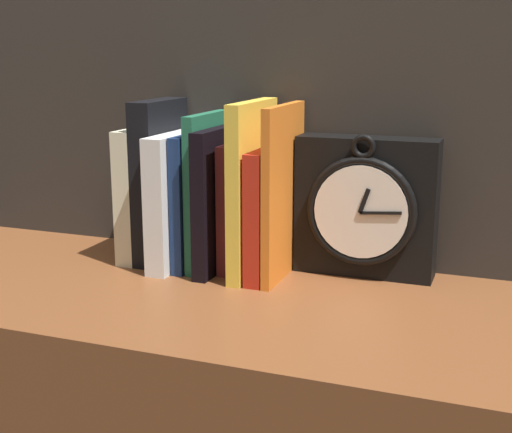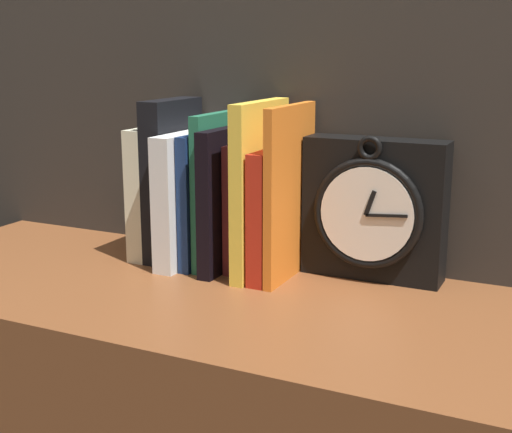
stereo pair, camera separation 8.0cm
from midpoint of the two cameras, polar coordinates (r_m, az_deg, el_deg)
name	(u,v)px [view 1 (the left image)]	position (r m, az deg, el deg)	size (l,w,h in m)	color
wall_back	(309,11)	(1.08, 2.06, 16.11)	(6.00, 0.05, 2.60)	#2D2823
clock	(365,207)	(1.01, 6.51, 0.72)	(0.20, 0.07, 0.21)	black
book_slot0_cream	(142,193)	(1.11, -11.13, 1.81)	(0.03, 0.13, 0.20)	beige
book_slot1_black	(160,181)	(1.09, -9.76, 2.79)	(0.04, 0.13, 0.24)	black
book_slot2_white	(177,199)	(1.07, -8.48, 1.33)	(0.03, 0.15, 0.20)	silver
book_slot3_navy	(195,200)	(1.06, -7.04, 1.33)	(0.02, 0.14, 0.20)	navy
book_slot4_green	(208,191)	(1.05, -6.06, 2.06)	(0.02, 0.13, 0.23)	#216547
book_slot5_black	(219,199)	(1.04, -5.19, 1.36)	(0.02, 0.15, 0.21)	black
book_slot6_maroon	(241,206)	(1.04, -3.42, 0.85)	(0.03, 0.12, 0.19)	maroon
book_slot7_yellow	(252,189)	(1.01, -2.55, 2.21)	(0.02, 0.15, 0.25)	yellow
book_slot8_red	(270,212)	(1.01, -1.15, 0.35)	(0.02, 0.15, 0.18)	#B62415
book_slot9_orange	(282,192)	(1.00, -0.17, 1.95)	(0.01, 0.15, 0.24)	orange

